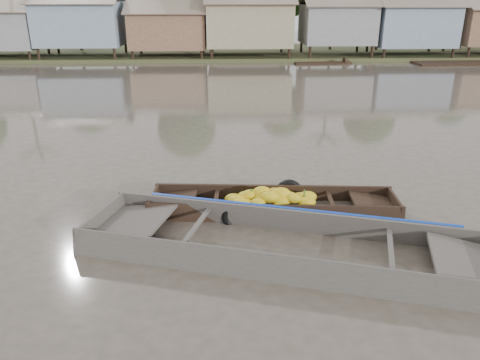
{
  "coord_description": "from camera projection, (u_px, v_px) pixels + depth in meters",
  "views": [
    {
      "loc": [
        0.2,
        -9.16,
        4.8
      ],
      "look_at": [
        0.62,
        0.89,
        0.8
      ],
      "focal_mm": 35.0,
      "sensor_mm": 36.0,
      "label": 1
    }
  ],
  "objects": [
    {
      "name": "distant_boats",
      "position": [
        408.0,
        69.0,
        32.75
      ],
      "size": [
        48.64,
        14.18,
        0.35
      ],
      "color": "black",
      "rests_on": "ground"
    },
    {
      "name": "ground",
      "position": [
        214.0,
        229.0,
        10.27
      ],
      "size": [
        120.0,
        120.0,
        0.0
      ],
      "primitive_type": "plane",
      "color": "#494238",
      "rests_on": "ground"
    },
    {
      "name": "viewer_boat",
      "position": [
        289.0,
        251.0,
        9.26
      ],
      "size": [
        8.52,
        4.43,
        0.66
      ],
      "rotation": [
        0.0,
        0.0,
        -0.29
      ],
      "color": "#413B37",
      "rests_on": "ground"
    },
    {
      "name": "banana_boat",
      "position": [
        270.0,
        204.0,
        11.09
      ],
      "size": [
        5.92,
        1.82,
        0.79
      ],
      "rotation": [
        0.0,
        0.0,
        -0.07
      ],
      "color": "black",
      "rests_on": "ground"
    },
    {
      "name": "riverbank",
      "position": [
        253.0,
        17.0,
        38.84
      ],
      "size": [
        120.0,
        12.47,
        10.22
      ],
      "color": "#384723",
      "rests_on": "ground"
    }
  ]
}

